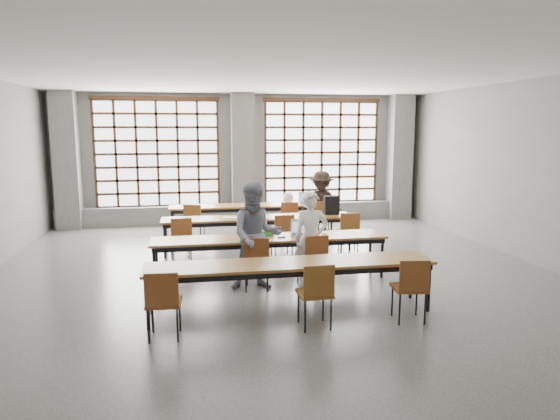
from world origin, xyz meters
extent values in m
plane|color=#51514E|center=(0.00, 0.00, 0.00)|extent=(11.00, 11.00, 0.00)
plane|color=silver|center=(0.00, 0.00, 3.50)|extent=(11.00, 11.00, 0.00)
plane|color=slate|center=(0.00, 5.50, 1.75)|extent=(10.00, 0.00, 10.00)
plane|color=slate|center=(0.00, -5.50, 1.75)|extent=(10.00, 0.00, 10.00)
plane|color=slate|center=(5.00, 0.00, 1.75)|extent=(0.00, 11.00, 11.00)
cube|color=#5C5C59|center=(-4.50, 5.22, 1.75)|extent=(0.60, 0.55, 3.50)
cube|color=#5C5C59|center=(0.00, 5.22, 1.75)|extent=(0.60, 0.55, 3.50)
cube|color=#5C5C59|center=(4.50, 5.22, 1.75)|extent=(0.60, 0.55, 3.50)
cube|color=white|center=(-2.25, 5.48, 1.90)|extent=(3.20, 0.02, 2.80)
cube|color=black|center=(-2.25, 5.40, 1.90)|extent=(3.20, 0.05, 2.80)
cube|color=black|center=(-2.25, 5.40, 0.45)|extent=(3.32, 0.07, 0.10)
cube|color=black|center=(-2.25, 5.40, 3.35)|extent=(3.32, 0.07, 0.10)
cube|color=white|center=(2.25, 5.48, 1.90)|extent=(3.20, 0.02, 2.80)
cube|color=black|center=(2.25, 5.40, 1.90)|extent=(3.20, 0.05, 2.80)
cube|color=black|center=(2.25, 5.40, 0.45)|extent=(3.32, 0.07, 0.10)
cube|color=black|center=(2.25, 5.40, 3.35)|extent=(3.32, 0.07, 0.10)
cube|color=#5C5C59|center=(0.00, 5.30, 0.25)|extent=(9.80, 0.35, 0.50)
cube|color=brown|center=(0.07, 3.68, 0.71)|extent=(4.00, 0.70, 0.04)
cube|color=black|center=(0.07, 3.68, 0.65)|extent=(3.90, 0.64, 0.08)
cylinder|color=black|center=(-1.85, 3.39, 0.34)|extent=(0.05, 0.05, 0.69)
cylinder|color=black|center=(-1.85, 3.97, 0.34)|extent=(0.05, 0.05, 0.69)
cylinder|color=black|center=(1.99, 3.39, 0.34)|extent=(0.05, 0.05, 0.69)
cylinder|color=black|center=(1.99, 3.97, 0.34)|extent=(0.05, 0.05, 0.69)
cube|color=brown|center=(-0.02, 1.96, 0.71)|extent=(4.00, 0.70, 0.04)
cube|color=black|center=(-0.02, 1.96, 0.65)|extent=(3.90, 0.64, 0.08)
cylinder|color=black|center=(-1.94, 1.67, 0.34)|extent=(0.05, 0.05, 0.69)
cylinder|color=black|center=(-1.94, 2.25, 0.34)|extent=(0.05, 0.05, 0.69)
cylinder|color=black|center=(1.90, 1.67, 0.34)|extent=(0.05, 0.05, 0.69)
cylinder|color=black|center=(1.90, 2.25, 0.34)|extent=(0.05, 0.05, 0.69)
cube|color=brown|center=(-0.09, -0.03, 0.71)|extent=(4.00, 0.70, 0.04)
cube|color=black|center=(-0.09, -0.03, 0.65)|extent=(3.90, 0.64, 0.08)
cylinder|color=black|center=(-2.01, -0.32, 0.34)|extent=(0.05, 0.05, 0.69)
cylinder|color=black|center=(-2.01, 0.26, 0.34)|extent=(0.05, 0.05, 0.69)
cylinder|color=black|center=(1.83, -0.32, 0.34)|extent=(0.05, 0.05, 0.69)
cylinder|color=black|center=(1.83, 0.26, 0.34)|extent=(0.05, 0.05, 0.69)
cube|color=brown|center=(-0.07, -1.71, 0.71)|extent=(4.00, 0.70, 0.04)
cube|color=black|center=(-0.07, -1.71, 0.65)|extent=(3.90, 0.64, 0.08)
cylinder|color=black|center=(-1.99, -2.00, 0.34)|extent=(0.05, 0.05, 0.69)
cylinder|color=black|center=(-1.99, -1.42, 0.34)|extent=(0.05, 0.05, 0.69)
cylinder|color=black|center=(1.85, -2.00, 0.34)|extent=(0.05, 0.05, 0.69)
cylinder|color=black|center=(1.85, -1.42, 0.34)|extent=(0.05, 0.05, 0.69)
cube|color=brown|center=(-1.33, 3.13, 0.45)|extent=(0.52, 0.52, 0.04)
cube|color=brown|center=(-1.39, 2.93, 0.68)|extent=(0.39, 0.14, 0.40)
cylinder|color=black|center=(-1.33, 3.13, 0.23)|extent=(0.02, 0.02, 0.45)
cube|color=maroon|center=(0.87, 3.13, 0.45)|extent=(0.47, 0.47, 0.04)
cube|color=maroon|center=(0.84, 2.93, 0.68)|extent=(0.40, 0.08, 0.40)
cylinder|color=black|center=(0.87, 3.13, 0.23)|extent=(0.02, 0.02, 0.45)
cube|color=brown|center=(1.67, 3.13, 0.45)|extent=(0.51, 0.51, 0.04)
cube|color=brown|center=(1.61, 2.93, 0.68)|extent=(0.39, 0.13, 0.40)
cylinder|color=black|center=(1.67, 3.13, 0.23)|extent=(0.02, 0.02, 0.45)
cube|color=brown|center=(-1.62, 1.41, 0.45)|extent=(0.47, 0.47, 0.04)
cube|color=brown|center=(-1.60, 1.21, 0.68)|extent=(0.40, 0.08, 0.40)
cylinder|color=black|center=(-1.62, 1.41, 0.23)|extent=(0.02, 0.02, 0.45)
cube|color=brown|center=(0.38, 1.41, 0.45)|extent=(0.46, 0.46, 0.04)
cube|color=brown|center=(0.40, 1.21, 0.68)|extent=(0.40, 0.07, 0.40)
cylinder|color=black|center=(0.38, 1.41, 0.23)|extent=(0.02, 0.02, 0.45)
cube|color=brown|center=(1.78, 1.41, 0.45)|extent=(0.48, 0.48, 0.04)
cube|color=brown|center=(1.75, 1.21, 0.68)|extent=(0.40, 0.09, 0.40)
cylinder|color=black|center=(1.78, 1.41, 0.23)|extent=(0.02, 0.02, 0.45)
cube|color=maroon|center=(-0.39, -0.58, 0.45)|extent=(0.48, 0.48, 0.04)
cube|color=maroon|center=(-0.43, -0.78, 0.68)|extent=(0.40, 0.10, 0.40)
cylinder|color=black|center=(-0.39, -0.58, 0.23)|extent=(0.02, 0.02, 0.45)
cube|color=maroon|center=(0.51, -0.58, 0.45)|extent=(0.49, 0.49, 0.04)
cube|color=maroon|center=(0.54, -0.78, 0.68)|extent=(0.40, 0.10, 0.40)
cylinder|color=black|center=(0.51, -0.58, 0.23)|extent=(0.02, 0.02, 0.45)
cube|color=brown|center=(-1.77, -2.26, 0.45)|extent=(0.45, 0.45, 0.04)
cube|color=brown|center=(-1.78, -2.46, 0.68)|extent=(0.40, 0.06, 0.40)
cylinder|color=black|center=(-1.77, -2.26, 0.23)|extent=(0.02, 0.02, 0.45)
cube|color=brown|center=(0.13, -2.26, 0.45)|extent=(0.43, 0.43, 0.04)
cube|color=brown|center=(0.14, -2.46, 0.68)|extent=(0.40, 0.04, 0.40)
cylinder|color=black|center=(0.13, -2.26, 0.23)|extent=(0.02, 0.02, 0.45)
cube|color=brown|center=(1.43, -2.26, 0.45)|extent=(0.46, 0.46, 0.04)
cube|color=brown|center=(1.41, -2.46, 0.68)|extent=(0.40, 0.08, 0.40)
cylinder|color=black|center=(1.43, -2.26, 0.23)|extent=(0.02, 0.02, 0.45)
imported|color=white|center=(0.51, -0.53, 0.78)|extent=(0.58, 0.39, 1.56)
imported|color=#18234A|center=(-0.39, -0.53, 0.86)|extent=(0.86, 0.68, 1.73)
imported|color=black|center=(1.67, 3.18, 0.78)|extent=(1.14, 0.88, 1.57)
cube|color=#B4B3B8|center=(0.46, 0.02, 0.74)|extent=(0.41, 0.33, 0.02)
cube|color=black|center=(0.45, 0.01, 0.75)|extent=(0.33, 0.24, 0.00)
cube|color=#B4B3B8|center=(0.49, 0.15, 0.86)|extent=(0.37, 0.15, 0.26)
cube|color=#93B2FF|center=(0.49, 0.14, 0.83)|extent=(0.31, 0.12, 0.21)
cube|color=#B3B3B8|center=(1.42, 3.73, 0.74)|extent=(0.41, 0.34, 0.02)
cube|color=black|center=(1.41, 3.72, 0.75)|extent=(0.33, 0.25, 0.00)
cube|color=#B3B3B8|center=(1.45, 3.86, 0.86)|extent=(0.37, 0.15, 0.26)
cube|color=#83A0E3|center=(1.45, 3.85, 0.83)|extent=(0.31, 0.12, 0.21)
ellipsoid|color=white|center=(0.86, -0.05, 0.75)|extent=(0.11, 0.09, 0.04)
cube|color=#2A802C|center=(-0.14, 0.05, 0.78)|extent=(0.26, 0.11, 0.09)
cube|color=black|center=(0.09, -0.13, 0.74)|extent=(0.14, 0.08, 0.01)
cube|color=white|center=(-0.62, 2.01, 0.73)|extent=(0.34, 0.28, 0.00)
cube|color=white|center=(-0.32, 1.91, 0.73)|extent=(0.32, 0.24, 0.00)
cube|color=white|center=(0.08, 1.96, 0.73)|extent=(0.32, 0.25, 0.00)
cube|color=black|center=(1.58, 2.01, 0.93)|extent=(0.32, 0.21, 0.40)
ellipsoid|color=white|center=(0.97, 3.73, 0.87)|extent=(0.32, 0.28, 0.29)
cube|color=maroon|center=(-1.77, -2.26, 0.50)|extent=(0.20, 0.09, 0.06)
camera|label=1|loc=(-1.40, -8.27, 2.55)|focal=32.00mm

